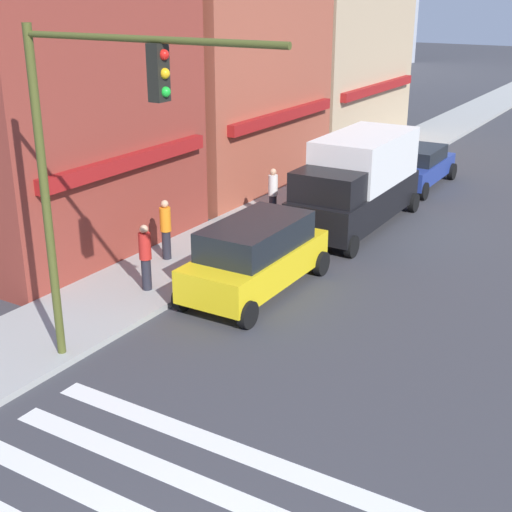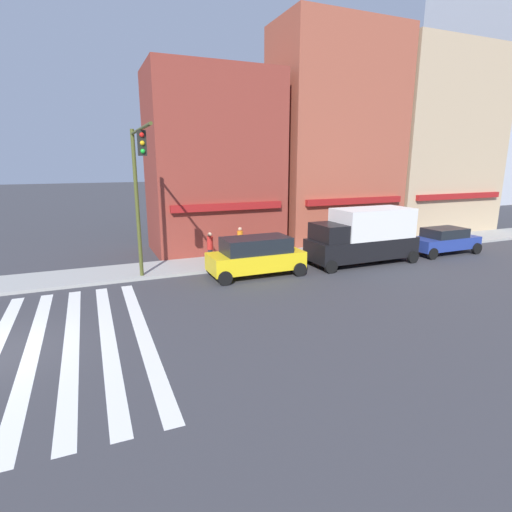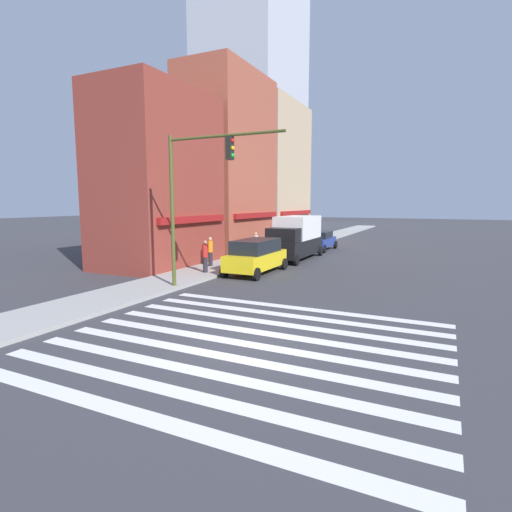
{
  "view_description": "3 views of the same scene",
  "coord_description": "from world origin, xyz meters",
  "px_view_note": "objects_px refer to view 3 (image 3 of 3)",
  "views": [
    {
      "loc": [
        -4.37,
        -4.33,
        7.57
      ],
      "look_at": [
        10.45,
        4.7,
        1.0
      ],
      "focal_mm": 50.0,
      "sensor_mm": 36.0,
      "label": 1
    },
    {
      "loc": [
        3.03,
        -12.94,
        5.58
      ],
      "look_at": [
        10.45,
        4.7,
        1.0
      ],
      "focal_mm": 28.0,
      "sensor_mm": 36.0,
      "label": 2
    },
    {
      "loc": [
        -9.72,
        -4.96,
        3.98
      ],
      "look_at": [
        10.45,
        4.7,
        1.0
      ],
      "focal_mm": 28.0,
      "sensor_mm": 36.0,
      "label": 3
    }
  ],
  "objects_px": {
    "traffic_signal": "(195,185)",
    "box_truck_black": "(295,237)",
    "sedan_blue": "(320,240)",
    "pedestrian_orange_vest": "(210,251)",
    "pedestrian_white_shirt": "(256,244)",
    "pedestrian_red_jacket": "(205,256)",
    "suv_yellow": "(256,255)"
  },
  "relations": [
    {
      "from": "traffic_signal",
      "to": "suv_yellow",
      "type": "bearing_deg",
      "value": -4.81
    },
    {
      "from": "sedan_blue",
      "to": "pedestrian_red_jacket",
      "type": "bearing_deg",
      "value": 169.66
    },
    {
      "from": "traffic_signal",
      "to": "box_truck_black",
      "type": "xyz_separation_m",
      "value": [
        11.75,
        -0.45,
        -3.18
      ]
    },
    {
      "from": "traffic_signal",
      "to": "pedestrian_white_shirt",
      "type": "distance_m",
      "value": 11.37
    },
    {
      "from": "traffic_signal",
      "to": "sedan_blue",
      "type": "bearing_deg",
      "value": -1.44
    },
    {
      "from": "traffic_signal",
      "to": "sedan_blue",
      "type": "distance_m",
      "value": 18.25
    },
    {
      "from": "sedan_blue",
      "to": "pedestrian_orange_vest",
      "type": "bearing_deg",
      "value": 163.85
    },
    {
      "from": "sedan_blue",
      "to": "pedestrian_red_jacket",
      "type": "height_order",
      "value": "pedestrian_red_jacket"
    },
    {
      "from": "box_truck_black",
      "to": "pedestrian_red_jacket",
      "type": "distance_m",
      "value": 8.45
    },
    {
      "from": "traffic_signal",
      "to": "pedestrian_orange_vest",
      "type": "height_order",
      "value": "traffic_signal"
    },
    {
      "from": "pedestrian_red_jacket",
      "to": "pedestrian_white_shirt",
      "type": "xyz_separation_m",
      "value": [
        6.9,
        0.19,
        0.0
      ]
    },
    {
      "from": "box_truck_black",
      "to": "pedestrian_orange_vest",
      "type": "relative_size",
      "value": 3.52
    },
    {
      "from": "pedestrian_orange_vest",
      "to": "pedestrian_white_shirt",
      "type": "height_order",
      "value": "same"
    },
    {
      "from": "pedestrian_red_jacket",
      "to": "sedan_blue",
      "type": "bearing_deg",
      "value": -116.29
    },
    {
      "from": "traffic_signal",
      "to": "suv_yellow",
      "type": "height_order",
      "value": "traffic_signal"
    },
    {
      "from": "traffic_signal",
      "to": "pedestrian_orange_vest",
      "type": "xyz_separation_m",
      "value": [
        5.7,
        2.83,
        -3.7
      ]
    },
    {
      "from": "suv_yellow",
      "to": "pedestrian_white_shirt",
      "type": "relative_size",
      "value": 2.66
    },
    {
      "from": "traffic_signal",
      "to": "suv_yellow",
      "type": "relative_size",
      "value": 1.48
    },
    {
      "from": "box_truck_black",
      "to": "pedestrian_orange_vest",
      "type": "height_order",
      "value": "box_truck_black"
    },
    {
      "from": "traffic_signal",
      "to": "pedestrian_red_jacket",
      "type": "relative_size",
      "value": 3.93
    },
    {
      "from": "traffic_signal",
      "to": "pedestrian_red_jacket",
      "type": "height_order",
      "value": "traffic_signal"
    },
    {
      "from": "pedestrian_orange_vest",
      "to": "suv_yellow",
      "type": "bearing_deg",
      "value": 78.46
    },
    {
      "from": "pedestrian_red_jacket",
      "to": "traffic_signal",
      "type": "bearing_deg",
      "value": 100.36
    },
    {
      "from": "pedestrian_white_shirt",
      "to": "pedestrian_orange_vest",
      "type": "bearing_deg",
      "value": 105.56
    },
    {
      "from": "suv_yellow",
      "to": "pedestrian_white_shirt",
      "type": "xyz_separation_m",
      "value": [
        5.24,
        2.52,
        0.04
      ]
    },
    {
      "from": "suv_yellow",
      "to": "sedan_blue",
      "type": "bearing_deg",
      "value": -0.34
    },
    {
      "from": "suv_yellow",
      "to": "pedestrian_white_shirt",
      "type": "height_order",
      "value": "suv_yellow"
    },
    {
      "from": "traffic_signal",
      "to": "sedan_blue",
      "type": "relative_size",
      "value": 1.57
    },
    {
      "from": "pedestrian_red_jacket",
      "to": "suv_yellow",
      "type": "bearing_deg",
      "value": -161.51
    },
    {
      "from": "pedestrian_orange_vest",
      "to": "pedestrian_red_jacket",
      "type": "relative_size",
      "value": 1.0
    },
    {
      "from": "pedestrian_orange_vest",
      "to": "pedestrian_white_shirt",
      "type": "distance_m",
      "value": 4.9
    },
    {
      "from": "suv_yellow",
      "to": "sedan_blue",
      "type": "distance_m",
      "value": 12.51
    }
  ]
}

